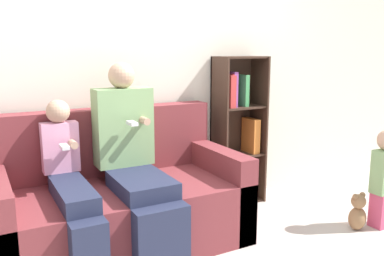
# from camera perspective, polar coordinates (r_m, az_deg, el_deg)

# --- Properties ---
(back_wall) EXTENTS (10.00, 0.06, 2.55)m
(back_wall) POSITION_cam_1_polar(r_m,az_deg,el_deg) (3.45, -7.24, 8.35)
(back_wall) COLOR silver
(back_wall) RESTS_ON ground_plane
(couch) EXTENTS (1.77, 0.91, 0.98)m
(couch) POSITION_cam_1_polar(r_m,az_deg,el_deg) (3.08, -10.19, -10.26)
(couch) COLOR maroon
(couch) RESTS_ON ground_plane
(adult_seated) EXTENTS (0.42, 0.83, 1.34)m
(adult_seated) POSITION_cam_1_polar(r_m,az_deg,el_deg) (2.89, -8.09, -4.04)
(adult_seated) COLOR #232842
(adult_seated) RESTS_ON ground_plane
(child_seated) EXTENTS (0.25, 0.85, 1.09)m
(child_seated) POSITION_cam_1_polar(r_m,az_deg,el_deg) (2.75, -16.45, -8.17)
(child_seated) COLOR #232842
(child_seated) RESTS_ON ground_plane
(bookshelf) EXTENTS (0.46, 0.28, 1.37)m
(bookshelf) POSITION_cam_1_polar(r_m,az_deg,el_deg) (3.81, 6.38, 0.32)
(bookshelf) COLOR #3D281E
(bookshelf) RESTS_ON ground_plane
(teddy_bear) EXTENTS (0.15, 0.13, 0.31)m
(teddy_bear) POSITION_cam_1_polar(r_m,az_deg,el_deg) (3.58, 22.23, -10.92)
(teddy_bear) COLOR #936B47
(teddy_bear) RESTS_ON ground_plane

